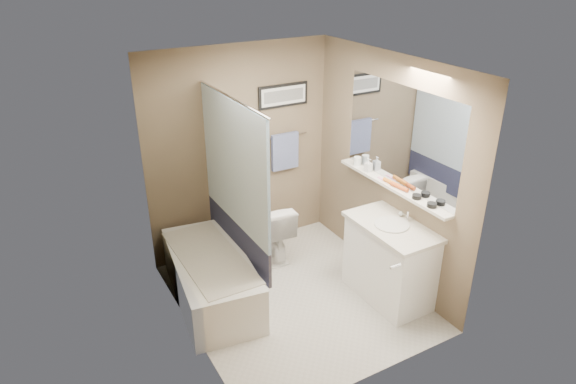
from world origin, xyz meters
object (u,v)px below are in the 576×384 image
candle_bowl_far (417,197)px  glass_jar (357,161)px  candle_bowl_near (432,205)px  hair_brush_front (399,187)px  bathtub (211,278)px  soap_bottle (368,165)px  vanity (389,263)px  hair_brush_back (392,183)px  toilet (271,229)px

candle_bowl_far → glass_jar: (0.00, 0.95, 0.03)m
candle_bowl_near → hair_brush_front: 0.45m
bathtub → candle_bowl_far: 2.20m
glass_jar → soap_bottle: size_ratio=0.67×
vanity → candle_bowl_far: size_ratio=10.00×
hair_brush_back → soap_bottle: soap_bottle is taller
hair_brush_front → glass_jar: (0.00, 0.70, 0.03)m
vanity → glass_jar: size_ratio=9.00×
vanity → hair_brush_front: (0.19, 0.17, 0.74)m
hair_brush_front → hair_brush_back: 0.12m
toilet → glass_jar: (0.87, -0.41, 0.82)m
soap_bottle → vanity: bearing=-105.4°
glass_jar → toilet: bearing=154.7°
toilet → candle_bowl_far: size_ratio=7.70×
candle_bowl_far → bathtub: bearing=152.6°
candle_bowl_far → glass_jar: 0.95m
bathtub → hair_brush_back: bearing=-10.0°
toilet → glass_jar: bearing=159.3°
toilet → candle_bowl_near: size_ratio=7.70×
vanity → candle_bowl_far: 0.76m
hair_brush_back → glass_jar: 0.58m
hair_brush_front → soap_bottle: bearing=90.0°
vanity → candle_bowl_near: candle_bowl_near is taller
candle_bowl_far → soap_bottle: (0.00, 0.76, 0.05)m
vanity → hair_brush_back: 0.81m
bathtub → vanity: 1.81m
vanity → hair_brush_back: hair_brush_back is taller
toilet → vanity: bearing=122.8°
candle_bowl_near → glass_jar: bearing=90.0°
hair_brush_front → glass_jar: size_ratio=2.20×
toilet → soap_bottle: soap_bottle is taller
hair_brush_front → glass_jar: bearing=90.0°
candle_bowl_near → candle_bowl_far: (0.00, 0.20, 0.00)m
candle_bowl_near → hair_brush_back: hair_brush_back is taller
vanity → soap_bottle: bearing=73.9°
vanity → hair_brush_front: 0.78m
soap_bottle → candle_bowl_far: bearing=-90.0°
toilet → soap_bottle: bearing=149.8°
toilet → glass_jar: glass_jar is taller
hair_brush_back → glass_jar: size_ratio=2.20×
vanity → candle_bowl_near: size_ratio=10.00×
bathtub → toilet: toilet is taller
vanity → hair_brush_front: bearing=41.2°
vanity → glass_jar: (0.19, 0.87, 0.77)m
candle_bowl_near → soap_bottle: size_ratio=0.61×
toilet → soap_bottle: size_ratio=4.68×
hair_brush_back → glass_jar: bearing=90.0°
soap_bottle → toilet: bearing=145.2°
bathtub → toilet: 1.02m
candle_bowl_near → vanity: bearing=123.1°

